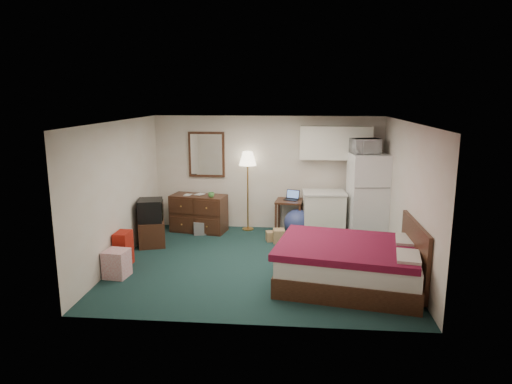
# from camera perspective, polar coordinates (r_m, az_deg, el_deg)

# --- Properties ---
(floor) EXTENTS (5.00, 4.50, 0.01)m
(floor) POSITION_cam_1_polar(r_m,az_deg,el_deg) (8.24, 0.39, -8.84)
(floor) COLOR #12292B
(floor) RESTS_ON ground
(ceiling) EXTENTS (5.00, 4.50, 0.01)m
(ceiling) POSITION_cam_1_polar(r_m,az_deg,el_deg) (7.72, 0.42, 8.78)
(ceiling) COLOR silver
(ceiling) RESTS_ON walls
(walls) EXTENTS (5.01, 4.51, 2.50)m
(walls) POSITION_cam_1_polar(r_m,az_deg,el_deg) (7.89, 0.40, -0.33)
(walls) COLOR silver
(walls) RESTS_ON floor
(mirror) EXTENTS (0.80, 0.06, 1.00)m
(mirror) POSITION_cam_1_polar(r_m,az_deg,el_deg) (10.17, -6.19, 4.69)
(mirror) COLOR white
(mirror) RESTS_ON walls
(upper_cabinets) EXTENTS (1.50, 0.35, 0.70)m
(upper_cabinets) POSITION_cam_1_polar(r_m,az_deg,el_deg) (9.84, 9.91, 6.09)
(upper_cabinets) COLOR white
(upper_cabinets) RESTS_ON walls
(headboard) EXTENTS (0.06, 1.56, 1.00)m
(headboard) POSITION_cam_1_polar(r_m,az_deg,el_deg) (7.46, 19.18, -7.34)
(headboard) COLOR black
(headboard) RESTS_ON walls
(dresser) EXTENTS (1.26, 0.75, 0.81)m
(dresser) POSITION_cam_1_polar(r_m,az_deg,el_deg) (10.07, -7.15, -2.64)
(dresser) COLOR black
(dresser) RESTS_ON floor
(floor_lamp) EXTENTS (0.47, 0.47, 1.74)m
(floor_lamp) POSITION_cam_1_polar(r_m,az_deg,el_deg) (10.00, -1.03, 0.10)
(floor_lamp) COLOR #C28B3D
(floor_lamp) RESTS_ON floor
(desk) EXTENTS (0.62, 0.62, 0.72)m
(desk) POSITION_cam_1_polar(r_m,az_deg,el_deg) (9.95, 4.13, -3.03)
(desk) COLOR black
(desk) RESTS_ON floor
(exercise_ball) EXTENTS (0.73, 0.73, 0.57)m
(exercise_ball) POSITION_cam_1_polar(r_m,az_deg,el_deg) (9.74, 5.19, -3.82)
(exercise_ball) COLOR navy
(exercise_ball) RESTS_ON floor
(kitchen_counter) EXTENTS (0.88, 0.69, 0.93)m
(kitchen_counter) POSITION_cam_1_polar(r_m,az_deg,el_deg) (9.74, 8.44, -2.82)
(kitchen_counter) COLOR white
(kitchen_counter) RESTS_ON floor
(fridge) EXTENTS (0.81, 0.81, 1.78)m
(fridge) POSITION_cam_1_polar(r_m,az_deg,el_deg) (9.63, 13.73, -0.60)
(fridge) COLOR white
(fridge) RESTS_ON floor
(bed) EXTENTS (2.38, 2.01, 0.67)m
(bed) POSITION_cam_1_polar(r_m,az_deg,el_deg) (7.35, 11.55, -8.94)
(bed) COLOR #4E0519
(bed) RESTS_ON floor
(tv_stand) EXTENTS (0.64, 0.67, 0.50)m
(tv_stand) POSITION_cam_1_polar(r_m,az_deg,el_deg) (9.32, -12.90, -5.04)
(tv_stand) COLOR black
(tv_stand) RESTS_ON floor
(suitcase) EXTENTS (0.24, 0.38, 0.61)m
(suitcase) POSITION_cam_1_polar(r_m,az_deg,el_deg) (8.35, -16.24, -6.83)
(suitcase) COLOR maroon
(suitcase) RESTS_ON floor
(retail_box) EXTENTS (0.40, 0.40, 0.45)m
(retail_box) POSITION_cam_1_polar(r_m,az_deg,el_deg) (7.91, -17.02, -8.55)
(retail_box) COLOR white
(retail_box) RESTS_ON floor
(file_bin) EXTENTS (0.44, 0.37, 0.28)m
(file_bin) POSITION_cam_1_polar(r_m,az_deg,el_deg) (9.94, -6.62, -4.41)
(file_bin) COLOR slate
(file_bin) RESTS_ON floor
(cardboard_box_a) EXTENTS (0.28, 0.25, 0.20)m
(cardboard_box_a) POSITION_cam_1_polar(r_m,az_deg,el_deg) (9.41, 2.01, -5.54)
(cardboard_box_a) COLOR #997D50
(cardboard_box_a) RESTS_ON floor
(cardboard_box_b) EXTENTS (0.26, 0.29, 0.27)m
(cardboard_box_b) POSITION_cam_1_polar(r_m,az_deg,el_deg) (9.31, 2.89, -5.50)
(cardboard_box_b) COLOR #997D50
(cardboard_box_b) RESTS_ON floor
(laptop) EXTENTS (0.36, 0.33, 0.20)m
(laptop) POSITION_cam_1_polar(r_m,az_deg,el_deg) (9.85, 4.42, -0.43)
(laptop) COLOR black
(laptop) RESTS_ON desk
(crt_tv) EXTENTS (0.58, 0.60, 0.44)m
(crt_tv) POSITION_cam_1_polar(r_m,az_deg,el_deg) (9.20, -13.06, -2.24)
(crt_tv) COLOR black
(crt_tv) RESTS_ON tv_stand
(microwave) EXTENTS (0.61, 0.45, 0.37)m
(microwave) POSITION_cam_1_polar(r_m,az_deg,el_deg) (9.48, 13.49, 5.82)
(microwave) COLOR white
(microwave) RESTS_ON fridge
(book_a) EXTENTS (0.15, 0.04, 0.20)m
(book_a) POSITION_cam_1_polar(r_m,az_deg,el_deg) (10.00, -8.92, 0.17)
(book_a) COLOR #997D50
(book_a) RESTS_ON dresser
(book_b) EXTENTS (0.15, 0.10, 0.22)m
(book_b) POSITION_cam_1_polar(r_m,az_deg,el_deg) (10.03, -7.42, 0.30)
(book_b) COLOR #997D50
(book_b) RESTS_ON dresser
(mug) EXTENTS (0.14, 0.11, 0.13)m
(mug) POSITION_cam_1_polar(r_m,az_deg,el_deg) (9.72, -5.62, -0.28)
(mug) COLOR #4D9744
(mug) RESTS_ON dresser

